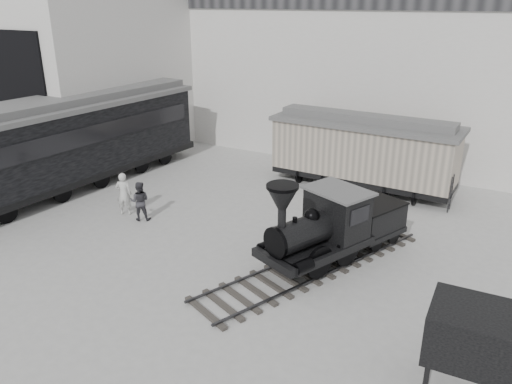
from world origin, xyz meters
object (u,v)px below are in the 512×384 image
Objects in this scene: locomotive at (329,230)px; boxcar at (363,150)px; visitor_a at (124,194)px; passenger_coach at (71,142)px; coal_hopper at (476,341)px; visitor_b at (140,201)px.

locomotive is 1.05× the size of boxcar.
visitor_a is at bearing -155.33° from locomotive.
boxcar reaches higher than locomotive.
coal_hopper is at bearing -11.71° from passenger_coach.
passenger_coach is 8.34× the size of visitor_a.
locomotive is 5.61× the size of visitor_b.
coal_hopper is at bearing -17.76° from locomotive.
boxcar is at bearing -159.04° from visitor_b.
visitor_a reaches higher than visitor_b.
coal_hopper reaches higher than visitor_b.
boxcar is 0.57× the size of passenger_coach.
visitor_b is at bearing -11.13° from passenger_coach.
boxcar reaches higher than coal_hopper.
visitor_a is (-8.96, -0.43, -0.27)m from locomotive.
locomotive is 6.67m from coal_hopper.
passenger_coach is at bearing -149.73° from boxcar.
visitor_b is (-6.62, -8.12, -1.05)m from boxcar.
coal_hopper is (6.51, -11.84, -0.41)m from boxcar.
boxcar reaches higher than visitor_b.
boxcar is 10.53m from visitor_b.
passenger_coach is (-12.02, -6.67, 0.37)m from boxcar.
visitor_b is 0.74× the size of coal_hopper.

